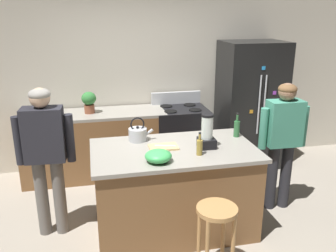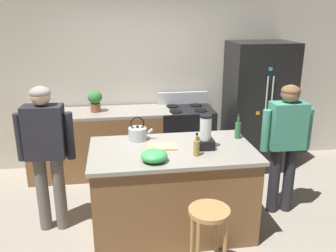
{
  "view_description": "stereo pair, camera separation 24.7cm",
  "coord_description": "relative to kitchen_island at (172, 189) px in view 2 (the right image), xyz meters",
  "views": [
    {
      "loc": [
        -0.8,
        -3.38,
        2.33
      ],
      "look_at": [
        0.0,
        0.3,
        1.1
      ],
      "focal_mm": 38.44,
      "sensor_mm": 36.0,
      "label": 1
    },
    {
      "loc": [
        -0.56,
        -3.42,
        2.33
      ],
      "look_at": [
        0.0,
        0.3,
        1.1
      ],
      "focal_mm": 38.44,
      "sensor_mm": 36.0,
      "label": 2
    }
  ],
  "objects": [
    {
      "name": "bar_stool",
      "position": [
        0.19,
        -0.82,
        0.07
      ],
      "size": [
        0.36,
        0.36,
        0.7
      ],
      "color": "#B7844C",
      "rests_on": "ground_plane"
    },
    {
      "name": "stove_range",
      "position": [
        0.45,
        1.52,
        0.01
      ],
      "size": [
        0.76,
        0.65,
        1.13
      ],
      "color": "black",
      "rests_on": "ground_plane"
    },
    {
      "name": "tea_kettle",
      "position": [
        -0.34,
        0.31,
        0.55
      ],
      "size": [
        0.28,
        0.2,
        0.27
      ],
      "color": "#B7BABF",
      "rests_on": "kitchen_island"
    },
    {
      "name": "bottle_vinegar",
      "position": [
        0.21,
        -0.22,
        0.56
      ],
      "size": [
        0.06,
        0.06,
        0.24
      ],
      "color": "olive",
      "rests_on": "kitchen_island"
    },
    {
      "name": "refrigerator",
      "position": [
        1.53,
        1.5,
        0.47
      ],
      "size": [
        0.9,
        0.73,
        1.89
      ],
      "color": "black",
      "rests_on": "ground_plane"
    },
    {
      "name": "kitchen_island",
      "position": [
        0.0,
        0.0,
        0.0
      ],
      "size": [
        1.71,
        0.98,
        0.95
      ],
      "color": "brown",
      "rests_on": "ground_plane"
    },
    {
      "name": "potted_plant",
      "position": [
        -0.84,
        1.55,
        0.65
      ],
      "size": [
        0.2,
        0.2,
        0.3
      ],
      "color": "brown",
      "rests_on": "back_counter_run"
    },
    {
      "name": "cutting_board",
      "position": [
        -0.11,
        0.04,
        0.48
      ],
      "size": [
        0.3,
        0.2,
        0.02
      ],
      "primitive_type": "cube",
      "color": "tan",
      "rests_on": "kitchen_island"
    },
    {
      "name": "ground_plane",
      "position": [
        0.0,
        0.0,
        -0.48
      ],
      "size": [
        14.0,
        14.0,
        0.0
      ],
      "primitive_type": "plane",
      "color": "#9E9384"
    },
    {
      "name": "back_counter_run",
      "position": [
        -0.8,
        1.55,
        -0.0
      ],
      "size": [
        2.0,
        0.64,
        0.95
      ],
      "color": "brown",
      "rests_on": "ground_plane"
    },
    {
      "name": "blender_appliance",
      "position": [
        0.34,
        -0.04,
        0.63
      ],
      "size": [
        0.17,
        0.17,
        0.36
      ],
      "color": "black",
      "rests_on": "kitchen_island"
    },
    {
      "name": "mixing_bowl",
      "position": [
        -0.22,
        -0.3,
        0.53
      ],
      "size": [
        0.26,
        0.26,
        0.12
      ],
      "primitive_type": "ellipsoid",
      "color": "#3FB259",
      "rests_on": "kitchen_island"
    },
    {
      "name": "chef_knife",
      "position": [
        -0.09,
        0.04,
        0.5
      ],
      "size": [
        0.22,
        0.09,
        0.01
      ],
      "primitive_type": "cube",
      "rotation": [
        0.0,
        0.0,
        -0.29
      ],
      "color": "#B7BABF",
      "rests_on": "cutting_board"
    },
    {
      "name": "person_by_island_left",
      "position": [
        -1.3,
        0.21,
        0.5
      ],
      "size": [
        0.59,
        0.24,
        1.61
      ],
      "color": "#66605B",
      "rests_on": "ground_plane"
    },
    {
      "name": "person_by_sink_right",
      "position": [
        1.34,
        0.18,
        0.46
      ],
      "size": [
        0.59,
        0.23,
        1.55
      ],
      "color": "#26262B",
      "rests_on": "ground_plane"
    },
    {
      "name": "bottle_olive_oil",
      "position": [
        0.77,
        0.21,
        0.57
      ],
      "size": [
        0.07,
        0.07,
        0.28
      ],
      "color": "#2D6638",
      "rests_on": "kitchen_island"
    },
    {
      "name": "back_wall",
      "position": [
        0.0,
        1.95,
        0.87
      ],
      "size": [
        8.0,
        0.1,
        2.7
      ],
      "primitive_type": "cube",
      "color": "beige",
      "rests_on": "ground_plane"
    }
  ]
}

